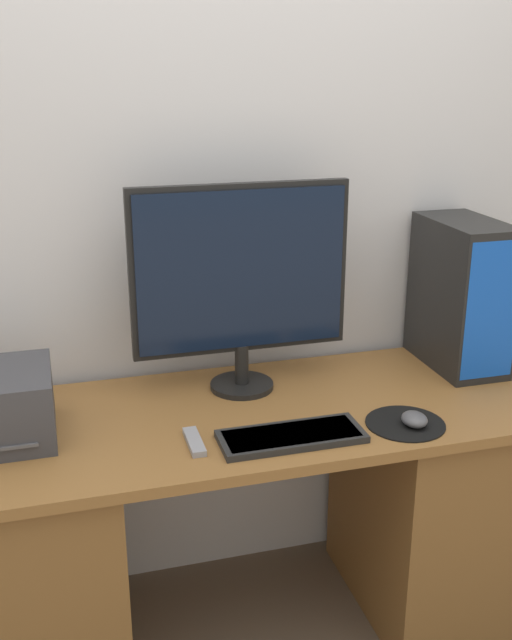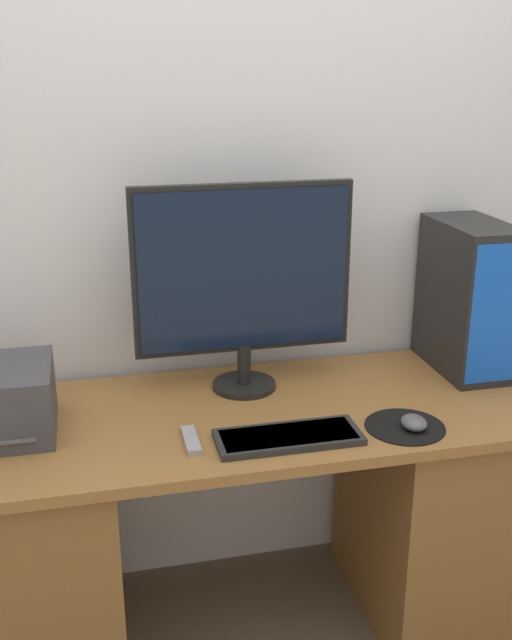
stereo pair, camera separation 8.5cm
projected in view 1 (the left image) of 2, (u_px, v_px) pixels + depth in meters
The scene contains 8 objects.
wall_back at pixel (212, 170), 2.20m from camera, with size 6.40×0.05×2.70m.
desk at pixel (247, 522), 2.18m from camera, with size 1.74×0.64×0.74m.
monitor at pixel (241, 276), 2.10m from camera, with size 0.62×0.19×0.60m.
keyboard at pixel (291, 436), 1.90m from camera, with size 0.37×0.14×0.02m.
mousepad at pixel (405, 423), 1.98m from camera, with size 0.21×0.21×0.00m.
mouse at pixel (414, 419), 1.96m from camera, with size 0.07×0.08×0.04m.
computer_tower at pixel (461, 294), 2.31m from camera, with size 0.19×0.35×0.46m.
remote_control at pixel (194, 442), 1.88m from camera, with size 0.04×0.14×0.02m.
Camera 1 is at (-0.48, -1.48, 1.66)m, focal length 42.00 mm.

